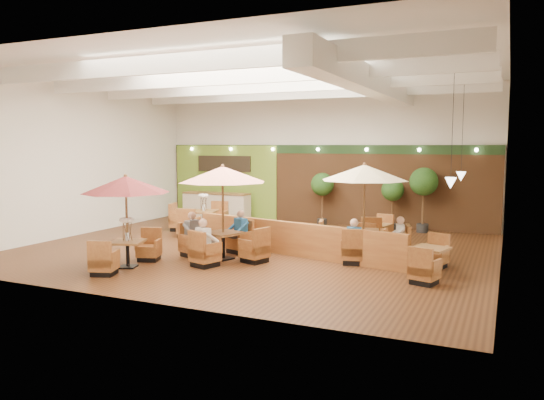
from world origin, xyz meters
The scene contains 17 objects.
room centered at (0.25, 1.22, 3.63)m, with size 14.04×14.00×5.52m.
service_counter centered at (-4.40, 5.10, 0.58)m, with size 3.00×0.75×1.18m.
booth_divider centered at (1.40, -0.46, 0.49)m, with size 7.12×0.18×0.99m, color brown.
table_0 centered at (-2.02, -3.66, 1.88)m, with size 2.29×2.57×2.49m.
table_1 centered at (-0.21, -1.74, 1.83)m, with size 2.79×2.79×2.70m.
table_2 centered at (3.33, 0.20, 1.85)m, with size 2.79×2.79×2.73m.
table_3 centered at (-3.40, 1.96, 0.47)m, with size 2.03×2.92×1.60m.
table_4 centered at (5.40, -1.27, 0.34)m, with size 0.99×2.53×0.90m.
table_5 centered at (3.29, 2.04, 0.34)m, with size 0.91×2.44×0.89m.
topiary_0 centered at (0.34, 5.30, 1.58)m, with size 0.92×0.92×2.13m.
topiary_1 centered at (3.13, 5.30, 1.47)m, with size 0.85×0.85×1.97m.
topiary_2 centered at (4.26, 5.30, 1.79)m, with size 1.04×1.04×2.41m.
diner_0 centered at (-0.21, -2.72, 0.77)m, with size 0.47×0.44×0.84m.
diner_1 centered at (-0.21, -0.75, 0.77)m, with size 0.47×0.45×0.83m.
diner_2 centered at (-1.20, -1.74, 0.78)m, with size 0.41×0.46×0.85m.
diner_3 centered at (3.33, -0.80, 0.76)m, with size 0.42×0.36×0.79m.
diner_4 centered at (4.33, 0.20, 0.75)m, with size 0.37×0.42×0.78m.
Camera 1 is at (7.11, -14.68, 3.25)m, focal length 35.00 mm.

